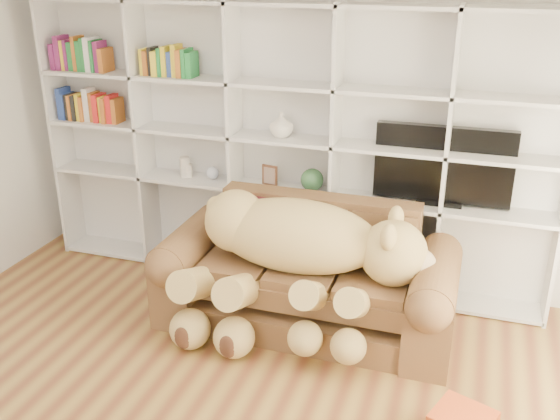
% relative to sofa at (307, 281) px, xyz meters
% --- Properties ---
extents(wall_back, '(5.00, 0.02, 2.70)m').
position_rel_sofa_xyz_m(wall_back, '(-0.40, 0.84, 0.99)').
color(wall_back, silver).
rests_on(wall_back, floor).
extents(bookshelf, '(4.43, 0.35, 2.40)m').
position_rel_sofa_xyz_m(bookshelf, '(-0.64, 0.70, 0.95)').
color(bookshelf, silver).
rests_on(bookshelf, floor).
extents(sofa, '(2.26, 0.97, 0.95)m').
position_rel_sofa_xyz_m(sofa, '(0.00, 0.00, 0.00)').
color(sofa, brown).
rests_on(sofa, floor).
extents(teddy_bear, '(1.85, 0.97, 1.07)m').
position_rel_sofa_xyz_m(teddy_bear, '(-0.06, -0.19, 0.32)').
color(teddy_bear, tan).
rests_on(teddy_bear, sofa).
extents(throw_pillow, '(0.50, 0.37, 0.47)m').
position_rel_sofa_xyz_m(throw_pillow, '(-0.52, 0.16, 0.35)').
color(throw_pillow, '#55110E').
rests_on(throw_pillow, sofa).
extents(tv, '(1.07, 0.18, 0.63)m').
position_rel_sofa_xyz_m(tv, '(0.90, 0.69, 0.82)').
color(tv, black).
rests_on(tv, bookshelf).
extents(picture_frame, '(0.15, 0.05, 0.18)m').
position_rel_sofa_xyz_m(picture_frame, '(-0.53, 0.64, 0.61)').
color(picture_frame, '#55301D').
rests_on(picture_frame, bookshelf).
extents(green_vase, '(0.19, 0.19, 0.19)m').
position_rel_sofa_xyz_m(green_vase, '(-0.15, 0.64, 0.60)').
color(green_vase, '#305E36').
rests_on(green_vase, bookshelf).
extents(figurine_tall, '(0.10, 0.10, 0.18)m').
position_rel_sofa_xyz_m(figurine_tall, '(-1.34, 0.64, 0.60)').
color(figurine_tall, beige).
rests_on(figurine_tall, bookshelf).
extents(figurine_short, '(0.07, 0.07, 0.12)m').
position_rel_sofa_xyz_m(figurine_short, '(-1.30, 0.64, 0.57)').
color(figurine_short, beige).
rests_on(figurine_short, bookshelf).
extents(snow_globe, '(0.11, 0.11, 0.11)m').
position_rel_sofa_xyz_m(snow_globe, '(-1.07, 0.64, 0.57)').
color(snow_globe, silver).
rests_on(snow_globe, bookshelf).
extents(shelf_vase, '(0.22, 0.22, 0.21)m').
position_rel_sofa_xyz_m(shelf_vase, '(-0.42, 0.64, 1.06)').
color(shelf_vase, silver).
rests_on(shelf_vase, bookshelf).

